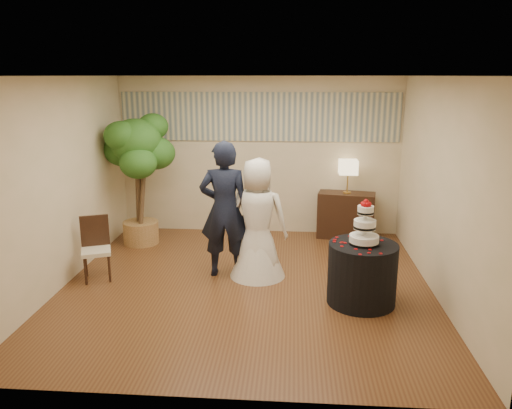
# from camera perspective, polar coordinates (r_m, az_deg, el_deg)

# --- Properties ---
(floor) EXTENTS (5.00, 5.00, 0.00)m
(floor) POSITION_cam_1_polar(r_m,az_deg,el_deg) (6.97, -1.08, -9.20)
(floor) COLOR brown
(floor) RESTS_ON ground
(ceiling) EXTENTS (5.00, 5.00, 0.00)m
(ceiling) POSITION_cam_1_polar(r_m,az_deg,el_deg) (6.38, -1.20, 14.49)
(ceiling) COLOR white
(ceiling) RESTS_ON wall_back
(wall_back) EXTENTS (5.00, 0.06, 2.80)m
(wall_back) POSITION_cam_1_polar(r_m,az_deg,el_deg) (8.98, 0.37, 5.54)
(wall_back) COLOR beige
(wall_back) RESTS_ON ground
(wall_front) EXTENTS (5.00, 0.06, 2.80)m
(wall_front) POSITION_cam_1_polar(r_m,az_deg,el_deg) (4.14, -4.40, -5.35)
(wall_front) COLOR beige
(wall_front) RESTS_ON ground
(wall_left) EXTENTS (0.06, 5.00, 2.80)m
(wall_left) POSITION_cam_1_polar(r_m,az_deg,el_deg) (7.21, -21.36, 2.28)
(wall_left) COLOR beige
(wall_left) RESTS_ON ground
(wall_right) EXTENTS (0.06, 5.00, 2.80)m
(wall_right) POSITION_cam_1_polar(r_m,az_deg,el_deg) (6.77, 20.43, 1.64)
(wall_right) COLOR beige
(wall_right) RESTS_ON ground
(mural_border) EXTENTS (4.90, 0.02, 0.85)m
(mural_border) POSITION_cam_1_polar(r_m,az_deg,el_deg) (8.88, 0.36, 9.99)
(mural_border) COLOR #A5A895
(mural_border) RESTS_ON wall_back
(groom) EXTENTS (0.71, 0.47, 1.95)m
(groom) POSITION_cam_1_polar(r_m,az_deg,el_deg) (7.02, -3.60, -0.60)
(groom) COLOR black
(groom) RESTS_ON floor
(bride) EXTENTS (0.90, 0.86, 1.72)m
(bride) POSITION_cam_1_polar(r_m,az_deg,el_deg) (7.00, 0.18, -1.60)
(bride) COLOR white
(bride) RESTS_ON floor
(cake_table) EXTENTS (1.01, 1.01, 0.78)m
(cake_table) POSITION_cam_1_polar(r_m,az_deg,el_deg) (6.46, 12.02, -7.73)
(cake_table) COLOR black
(cake_table) RESTS_ON floor
(wedding_cake) EXTENTS (0.37, 0.37, 0.57)m
(wedding_cake) POSITION_cam_1_polar(r_m,az_deg,el_deg) (6.24, 12.35, -1.96)
(wedding_cake) COLOR white
(wedding_cake) RESTS_ON cake_table
(console) EXTENTS (1.04, 0.59, 0.81)m
(console) POSITION_cam_1_polar(r_m,az_deg,el_deg) (8.96, 10.24, -1.22)
(console) COLOR black
(console) RESTS_ON floor
(table_lamp) EXTENTS (0.31, 0.31, 0.58)m
(table_lamp) POSITION_cam_1_polar(r_m,az_deg,el_deg) (8.80, 10.44, 3.15)
(table_lamp) COLOR beige
(table_lamp) RESTS_ON console
(ficus_tree) EXTENTS (1.07, 1.07, 2.25)m
(ficus_tree) POSITION_cam_1_polar(r_m,az_deg,el_deg) (8.57, -13.35, 2.83)
(ficus_tree) COLOR #2C601E
(ficus_tree) RESTS_ON floor
(side_chair) EXTENTS (0.54, 0.55, 0.89)m
(side_chair) POSITION_cam_1_polar(r_m,az_deg,el_deg) (7.35, -17.82, -4.90)
(side_chair) COLOR black
(side_chair) RESTS_ON floor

